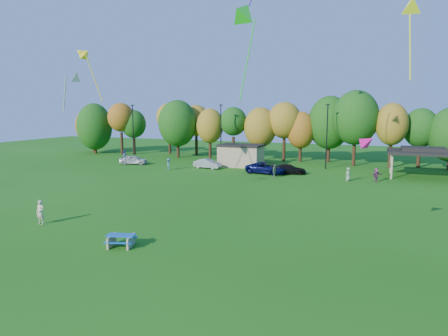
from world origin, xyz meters
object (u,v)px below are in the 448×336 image
at_px(car_c, 266,168).
at_px(car_d, 289,169).
at_px(car_a, 133,160).
at_px(car_b, 208,164).
at_px(picnic_table, 121,240).
at_px(kite_flyer, 40,212).

relative_size(car_c, car_d, 1.23).
xyz_separation_m(car_a, car_d, (24.06, -0.06, -0.08)).
bearing_deg(car_b, car_d, -86.33).
bearing_deg(car_d, car_c, 92.65).
height_order(picnic_table, car_d, car_d).
bearing_deg(car_b, car_a, 98.72).
bearing_deg(car_c, picnic_table, -173.55).
distance_m(car_b, car_d, 11.90).
height_order(picnic_table, car_b, car_b).
xyz_separation_m(picnic_table, kite_flyer, (-8.41, 1.82, 0.48)).
relative_size(car_a, car_d, 0.96).
bearing_deg(car_b, car_c, -92.63).
height_order(car_a, car_b, car_a).
bearing_deg(picnic_table, car_c, 72.02).
distance_m(kite_flyer, car_b, 29.94).
xyz_separation_m(car_b, car_d, (11.89, -0.56, -0.04)).
xyz_separation_m(picnic_table, car_a, (-20.32, 31.26, 0.28)).
bearing_deg(picnic_table, car_b, 88.04).
relative_size(car_b, car_c, 0.76).
distance_m(kite_flyer, car_a, 31.75).
bearing_deg(car_c, kite_flyer, 170.05).
bearing_deg(car_d, car_a, 75.68).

